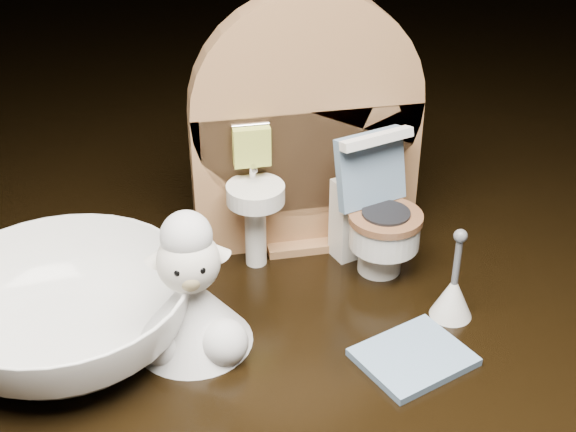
{
  "coord_description": "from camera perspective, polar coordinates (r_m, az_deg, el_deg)",
  "views": [
    {
      "loc": [
        -0.09,
        -0.33,
        0.26
      ],
      "look_at": [
        -0.02,
        0.02,
        0.05
      ],
      "focal_mm": 50.0,
      "sensor_mm": 36.0,
      "label": 1
    }
  ],
  "objects": [
    {
      "name": "ceramic_bowl",
      "position": [
        0.41,
        -15.54,
        -6.68
      ],
      "size": [
        0.13,
        0.13,
        0.04
      ],
      "primitive_type": "imported",
      "rotation": [
        0.0,
        0.0,
        -0.04
      ],
      "color": "white",
      "rests_on": "ground"
    },
    {
      "name": "toilet_brush",
      "position": [
        0.42,
        11.65,
        -5.42
      ],
      "size": [
        0.02,
        0.02,
        0.05
      ],
      "color": "white",
      "rests_on": "ground"
    },
    {
      "name": "plush_lamb",
      "position": [
        0.39,
        -6.84,
        -5.99
      ],
      "size": [
        0.06,
        0.06,
        0.08
      ],
      "rotation": [
        0.0,
        0.0,
        -0.03
      ],
      "color": "silver",
      "rests_on": "ground"
    },
    {
      "name": "bath_mat",
      "position": [
        0.4,
        8.91,
        -9.89
      ],
      "size": [
        0.06,
        0.06,
        0.0
      ],
      "primitive_type": "cube",
      "rotation": [
        0.0,
        0.0,
        0.37
      ],
      "color": "#6684A3",
      "rests_on": "ground"
    },
    {
      "name": "toy_toilet",
      "position": [
        0.45,
        6.15,
        -0.19
      ],
      "size": [
        0.05,
        0.06,
        0.08
      ],
      "rotation": [
        0.0,
        0.0,
        0.3
      ],
      "color": "white",
      "rests_on": "ground"
    },
    {
      "name": "backdrop_panel",
      "position": [
        0.45,
        1.27,
        5.36
      ],
      "size": [
        0.13,
        0.05,
        0.15
      ],
      "color": "#A37147",
      "rests_on": "ground"
    }
  ]
}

